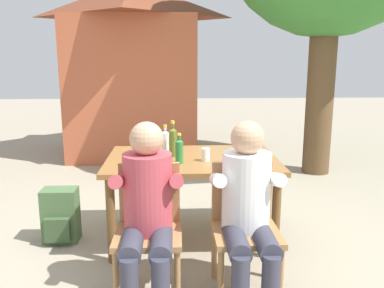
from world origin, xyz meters
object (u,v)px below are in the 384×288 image
bottle_olive (173,141)px  cup_white (206,155)px  person_in_white_shirt (248,203)px  chair_near_left (149,222)px  bottle_green (179,150)px  dining_table (192,168)px  chair_near_right (244,220)px  backpack_by_near_side (61,216)px  cup_glass (235,163)px  brick_kiosk (134,66)px  bottle_clear (165,141)px  person_in_plaid_shirt (147,204)px  cup_terracotta (249,158)px

bottle_olive → cup_white: bearing=-32.8°
person_in_white_shirt → bottle_olive: size_ratio=3.80×
chair_near_left → bottle_green: (0.21, 0.61, 0.35)m
dining_table → chair_near_right: size_ratio=1.66×
chair_near_right → backpack_by_near_side: (-1.46, 0.77, -0.26)m
cup_white → cup_glass: (0.21, -0.24, -0.01)m
cup_white → brick_kiosk: size_ratio=0.04×
bottle_clear → backpack_by_near_side: bottle_clear is taller
cup_white → brick_kiosk: 3.66m
bottle_clear → cup_white: size_ratio=2.45×
cup_white → person_in_plaid_shirt: bearing=-119.0°
bottle_olive → cup_white: 0.33m
person_in_plaid_shirt → cup_terracotta: 1.04m
chair_near_left → backpack_by_near_side: (-0.82, 0.77, -0.26)m
bottle_olive → person_in_white_shirt: bearing=-63.0°
bottle_green → bottle_clear: size_ratio=0.95×
bottle_green → bottle_olive: bearing=102.6°
cup_glass → person_in_plaid_shirt: bearing=-139.6°
person_in_plaid_shirt → bottle_olive: (0.16, 0.95, 0.21)m
bottle_olive → backpack_by_near_side: size_ratio=0.66×
cup_glass → brick_kiosk: bearing=106.5°
bottle_olive → cup_terracotta: bearing=-23.7°
bottle_green → bottle_olive: bottle_olive is taller
bottle_olive → cup_terracotta: 0.68m
bottle_green → bottle_olive: size_ratio=0.79×
cup_white → backpack_by_near_side: cup_white is taller
backpack_by_near_side → brick_kiosk: brick_kiosk is taller
brick_kiosk → cup_white: bearing=-75.5°
dining_table → cup_terracotta: (0.45, -0.21, 0.14)m
chair_near_right → bottle_olive: bearing=119.9°
dining_table → cup_terracotta: bearing=-24.7°
dining_table → person_in_plaid_shirt: person_in_plaid_shirt is taller
chair_near_left → bottle_olive: size_ratio=2.80×
bottle_olive → brick_kiosk: bearing=100.8°
chair_near_left → bottle_green: bearing=70.8°
bottle_green → bottle_clear: 0.35m
cup_glass → bottle_green: bearing=157.1°
chair_near_right → person_in_white_shirt: (0.00, -0.11, 0.17)m
chair_near_right → brick_kiosk: bearing=105.0°
chair_near_left → backpack_by_near_side: chair_near_left is taller
dining_table → cup_glass: cup_glass is taller
person_in_plaid_shirt → dining_table: bearing=70.0°
person_in_plaid_shirt → cup_glass: person_in_plaid_shirt is taller
person_in_white_shirt → bottle_olive: bearing=117.0°
cup_glass → backpack_by_near_side: 1.59m
cup_terracotta → cup_white: bearing=164.4°
person_in_plaid_shirt → brick_kiosk: bearing=96.3°
chair_near_left → person_in_plaid_shirt: 0.20m
chair_near_left → brick_kiosk: (-0.47, 4.16, 0.94)m
person_in_white_shirt → bottle_clear: 1.20m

